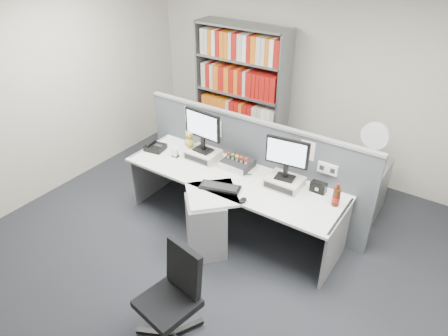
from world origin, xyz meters
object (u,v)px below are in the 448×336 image
Objects in this scene: monitor_left at (203,128)px; keyboard at (220,187)px; monitor_right at (287,155)px; desk_fan at (375,139)px; shelving_unit at (241,95)px; office_chair at (174,295)px; speaker at (318,187)px; cola_bottle at (336,197)px; desk_calendar at (175,153)px; desk_phone at (155,147)px; desktop_pc at (238,164)px; desk at (221,205)px; filing_cabinet at (364,188)px; mouse at (243,200)px.

monitor_left reaches higher than keyboard.
monitor_right is 0.86× the size of desk_fan.
shelving_unit reaches higher than office_chair.
cola_bottle reaches higher than speaker.
desk_calendar is (-0.31, -0.17, -0.36)m from monitor_left.
desk_phone is at bearing -172.39° from speaker.
monitor_left is 0.26× the size of shelving_unit.
desktop_pc is at bearing 105.24° from office_chair.
monitor_right is at bearing 33.74° from desk.
desk_calendar is (-0.77, -0.22, 0.00)m from desktop_pc.
desk is 0.92m from desk_calendar.
desk is 2.80× the size of office_chair.
desk_calendar is at bearing -87.64° from shelving_unit.
filing_cabinet is at bearing 73.85° from office_chair.
office_chair is (-0.79, -2.72, -0.55)m from desk_fan.
monitor_right reaches higher than filing_cabinet.
speaker is at bearing 16.60° from monitor_right.
desk_calendar is 2.39m from filing_cabinet.
keyboard is 0.34m from mouse.
desktop_pc is 0.36× the size of office_chair.
monitor_left is 1.08× the size of keyboard.
monitor_left is 4.64× the size of desk_calendar.
monitor_left is 1.95× the size of desk_phone.
filing_cabinet is (0.85, 1.52, -0.39)m from mouse.
desk_fan is (1.73, 1.02, -0.08)m from monitor_left.
cola_bottle is (2.32, 0.15, 0.06)m from desk_phone.
filing_cabinet is (2.36, 1.19, -0.41)m from desk_phone.
mouse is at bearing -119.07° from filing_cabinet.
desk_calendar is 0.12× the size of office_chair.
desk_fan is (1.20, 1.40, 0.59)m from desk.
speaker is 1.04m from filing_cabinet.
cola_bottle is (2.00, 0.14, 0.05)m from desk_calendar.
desktop_pc is 0.99m from speaker.
office_chair reaches higher than keyboard.
speaker is at bearing 74.21° from office_chair.
desk_calendar is at bearing 162.76° from keyboard.
monitor_left is at bearing 150.13° from mouse.
desk is 0.95m from monitor_right.
monitor_right is 1.01× the size of keyboard.
cola_bottle is at bearing -0.84° from monitor_left.
monitor_right is 0.51× the size of office_chair.
desktop_pc is 1.65m from shelving_unit.
filing_cabinet is at bearing 26.78° from desk_phone.
office_chair is at bearing -114.10° from cola_bottle.
desk_calendar is at bearing -173.23° from monitor_right.
desk_fan is at bearing 30.19° from desk_calendar.
desk_calendar is 2.37m from desk_fan.
desk_calendar is 0.66× the size of speaker.
monitor_left is 3.06× the size of speaker.
monitor_left reaches higher than filing_cabinet.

